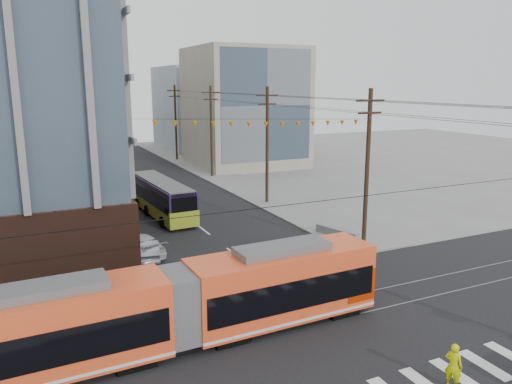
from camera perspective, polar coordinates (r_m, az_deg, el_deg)
ground at (r=22.97m, az=11.87°, el=-17.49°), size 160.00×160.00×0.00m
bg_bldg_ne_near at (r=69.78m, az=-1.34°, el=9.65°), size 14.00×14.00×16.00m
bg_bldg_nw_far at (r=87.67m, az=-26.87°, el=10.22°), size 16.00×18.00×20.00m
bg_bldg_ne_far at (r=89.11m, az=-5.46°, el=9.56°), size 16.00×16.00×14.00m
utility_pole_far at (r=74.86m, az=-9.16°, el=7.77°), size 0.30×0.30×11.00m
streetcar at (r=22.34m, az=-8.88°, el=-12.84°), size 19.54×3.33×3.75m
city_bus at (r=44.03m, az=-10.76°, el=-0.61°), size 3.10×11.41×3.20m
parked_car_silver at (r=33.56m, az=-12.39°, el=-6.42°), size 2.16×4.35×1.37m
parked_car_white at (r=34.41m, az=-13.23°, el=-5.93°), size 3.14×5.29×1.44m
parked_car_grey at (r=41.77m, az=-15.67°, el=-2.87°), size 3.48×5.29×1.35m
pedestrian at (r=21.25m, az=21.64°, el=-17.98°), size 0.67×0.78×1.81m
jersey_barrier at (r=37.71m, az=9.26°, el=-4.68°), size 1.86×3.79×0.74m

